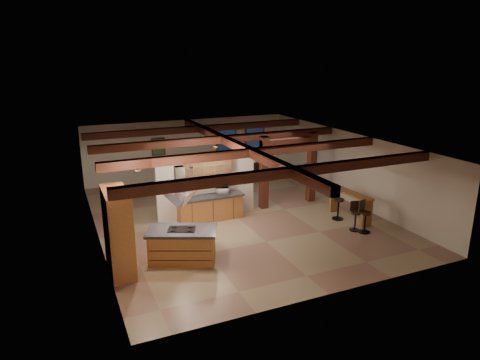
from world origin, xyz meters
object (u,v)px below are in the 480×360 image
at_px(kitchen_island, 182,245).
at_px(sofa, 245,170).
at_px(dining_table, 211,187).
at_px(bar_counter, 350,201).

bearing_deg(kitchen_island, sofa, 54.39).
height_order(dining_table, sofa, sofa).
xyz_separation_m(dining_table, sofa, (2.50, 1.92, 0.03)).
xyz_separation_m(dining_table, bar_counter, (3.70, -4.96, 0.39)).
relative_size(dining_table, bar_counter, 0.87).
height_order(sofa, bar_counter, bar_counter).
distance_m(kitchen_island, sofa, 9.42).
bearing_deg(dining_table, bar_counter, -38.90).
xyz_separation_m(kitchen_island, dining_table, (2.99, 5.73, -0.20)).
bearing_deg(bar_counter, dining_table, 126.77).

